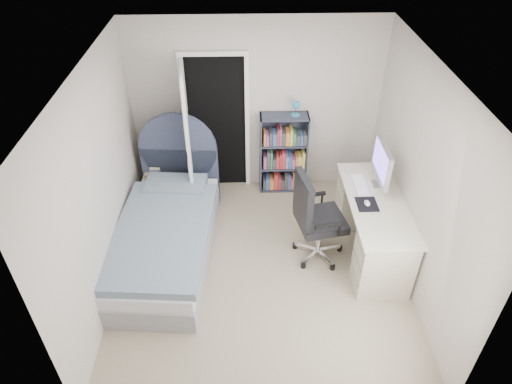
{
  "coord_description": "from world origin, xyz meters",
  "views": [
    {
      "loc": [
        -0.17,
        -3.9,
        4.08
      ],
      "look_at": [
        -0.05,
        0.11,
        1.07
      ],
      "focal_mm": 32.0,
      "sensor_mm": 36.0,
      "label": 1
    }
  ],
  "objects_px": {
    "floor_lamp": "(188,161)",
    "bed": "(167,232)",
    "nightstand": "(160,176)",
    "bookcase": "(284,156)",
    "desk": "(372,224)",
    "office_chair": "(314,215)"
  },
  "relations": [
    {
      "from": "floor_lamp",
      "to": "bed",
      "type": "bearing_deg",
      "value": -97.46
    },
    {
      "from": "nightstand",
      "to": "bookcase",
      "type": "relative_size",
      "value": 0.42
    },
    {
      "from": "bed",
      "to": "bookcase",
      "type": "bearing_deg",
      "value": 41.0
    },
    {
      "from": "floor_lamp",
      "to": "nightstand",
      "type": "bearing_deg",
      "value": -164.38
    },
    {
      "from": "desk",
      "to": "office_chair",
      "type": "distance_m",
      "value": 0.78
    },
    {
      "from": "bed",
      "to": "nightstand",
      "type": "xyz_separation_m",
      "value": [
        -0.23,
        1.12,
        0.07
      ]
    },
    {
      "from": "bookcase",
      "to": "office_chair",
      "type": "bearing_deg",
      "value": -80.88
    },
    {
      "from": "floor_lamp",
      "to": "desk",
      "type": "height_order",
      "value": "floor_lamp"
    },
    {
      "from": "floor_lamp",
      "to": "desk",
      "type": "bearing_deg",
      "value": -28.8
    },
    {
      "from": "floor_lamp",
      "to": "office_chair",
      "type": "relative_size",
      "value": 1.13
    },
    {
      "from": "nightstand",
      "to": "floor_lamp",
      "type": "height_order",
      "value": "floor_lamp"
    },
    {
      "from": "nightstand",
      "to": "desk",
      "type": "height_order",
      "value": "desk"
    },
    {
      "from": "bed",
      "to": "nightstand",
      "type": "height_order",
      "value": "bed"
    },
    {
      "from": "office_chair",
      "to": "floor_lamp",
      "type": "bearing_deg",
      "value": 139.66
    },
    {
      "from": "bookcase",
      "to": "desk",
      "type": "relative_size",
      "value": 0.87
    },
    {
      "from": "bed",
      "to": "bookcase",
      "type": "height_order",
      "value": "bookcase"
    },
    {
      "from": "floor_lamp",
      "to": "office_chair",
      "type": "distance_m",
      "value": 2.11
    },
    {
      "from": "bed",
      "to": "nightstand",
      "type": "bearing_deg",
      "value": 101.67
    },
    {
      "from": "nightstand",
      "to": "bookcase",
      "type": "height_order",
      "value": "bookcase"
    },
    {
      "from": "desk",
      "to": "office_chair",
      "type": "bearing_deg",
      "value": -174.45
    },
    {
      "from": "office_chair",
      "to": "bed",
      "type": "bearing_deg",
      "value": 175.67
    },
    {
      "from": "office_chair",
      "to": "desk",
      "type": "bearing_deg",
      "value": 5.55
    }
  ]
}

